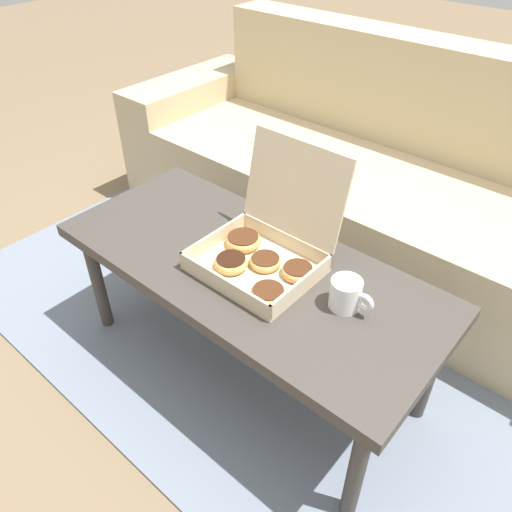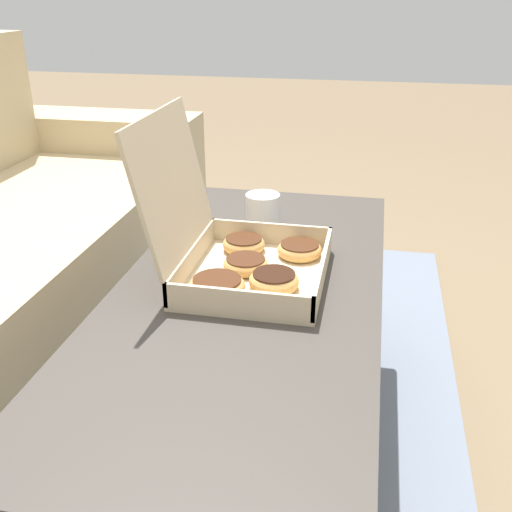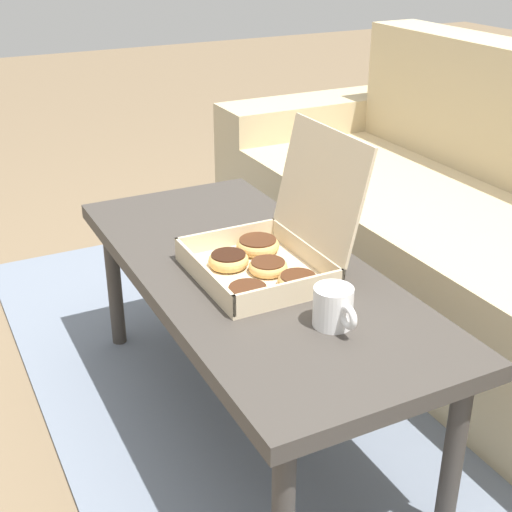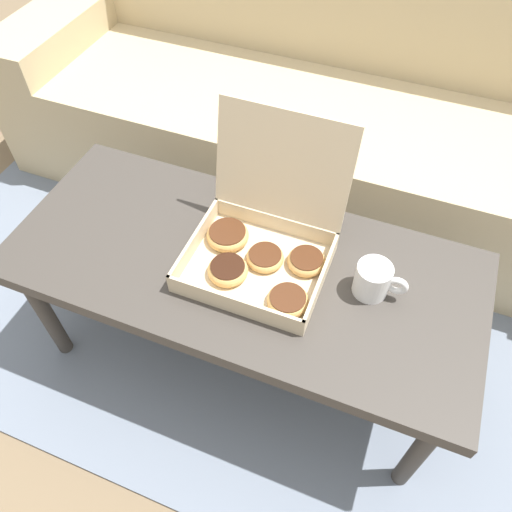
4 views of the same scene
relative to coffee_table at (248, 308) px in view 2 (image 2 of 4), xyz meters
The scene contains 5 objects.
ground_plane 0.43m from the coffee_table, 90.00° to the left, with size 12.00×12.00×0.00m, color #756047.
area_rug 0.57m from the coffee_table, 90.00° to the left, with size 2.57×1.78×0.01m, color slate.
coffee_table is the anchor object (origin of this frame).
pastry_box 0.11m from the coffee_table, 30.80° to the left, with size 0.33×0.34×0.33m.
coffee_mug 0.33m from the coffee_table, ahead, with size 0.12×0.08×0.09m.
Camera 2 is at (-1.03, -0.32, 1.02)m, focal length 42.00 mm.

